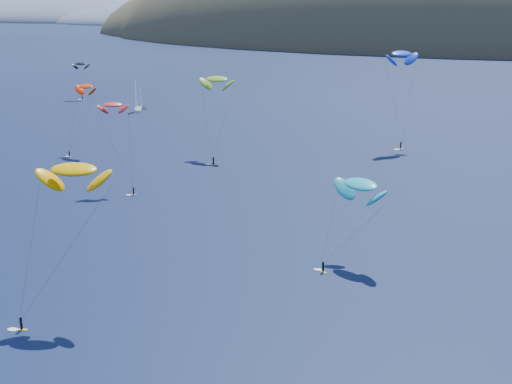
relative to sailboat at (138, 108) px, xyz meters
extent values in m
ellipsoid|color=#3D3526|center=(89.54, 368.10, -13.59)|extent=(600.00, 300.00, 210.00)
ellipsoid|color=#3D3526|center=(-70.46, 398.10, -8.19)|extent=(340.00, 240.00, 120.00)
ellipsoid|color=slate|center=(-410.46, 568.10, -4.59)|extent=(400.00, 240.00, 60.00)
ellipsoid|color=slate|center=(-270.46, 528.10, -3.63)|extent=(240.00, 180.00, 44.00)
cube|color=silver|center=(0.00, -0.02, -0.59)|extent=(5.43, 8.71, 1.02)
cylinder|color=silver|center=(0.00, 0.55, 5.36)|extent=(0.16, 0.16, 11.90)
cube|color=yellow|center=(15.95, -68.32, -0.95)|extent=(1.31, 0.77, 0.07)
cylinder|color=black|center=(15.95, -68.32, -0.16)|extent=(0.30, 0.30, 1.35)
sphere|color=#8C6047|center=(15.95, -68.32, 0.62)|extent=(0.23, 0.23, 0.23)
ellipsoid|color=#F82F00|center=(17.33, -60.45, 16.57)|extent=(8.36, 5.91, 4.24)
cube|color=yellow|center=(64.08, -153.94, -0.95)|extent=(1.56, 0.81, 0.08)
cylinder|color=black|center=(64.08, -153.94, 0.00)|extent=(0.35, 0.35, 1.60)
sphere|color=#8C6047|center=(64.08, -153.94, 0.93)|extent=(0.27, 0.27, 0.27)
ellipsoid|color=#FFAE00|center=(67.73, -144.66, 18.95)|extent=(10.63, 6.96, 5.46)
cube|color=yellow|center=(54.89, -63.98, -0.94)|extent=(1.69, 0.73, 0.09)
cylinder|color=black|center=(54.89, -63.98, 0.09)|extent=(0.38, 0.38, 1.75)
sphere|color=#8C6047|center=(54.89, -63.98, 1.11)|extent=(0.29, 0.29, 0.29)
ellipsoid|color=#7BBB21|center=(51.35, -52.19, 18.91)|extent=(10.15, 5.91, 5.34)
cube|color=yellow|center=(96.87, -30.92, -0.94)|extent=(1.38, 1.55, 0.09)
cylinder|color=black|center=(96.87, -30.92, 0.07)|extent=(0.38, 0.38, 1.73)
sphere|color=#8C6047|center=(96.87, -30.92, 1.08)|extent=(0.29, 0.29, 0.29)
ellipsoid|color=blue|center=(95.14, -26.39, 24.40)|extent=(10.44, 11.31, 5.89)
cube|color=yellow|center=(97.13, -122.05, -0.95)|extent=(1.42, 1.09, 0.08)
cylinder|color=black|center=(97.13, -122.05, -0.06)|extent=(0.33, 0.33, 1.51)
sphere|color=#8C6047|center=(97.13, -122.05, 0.82)|extent=(0.25, 0.25, 0.25)
ellipsoid|color=#1BA9B4|center=(101.14, -114.34, 11.77)|extent=(11.03, 9.28, 5.62)
cube|color=yellow|center=(48.39, -93.71, -0.95)|extent=(1.35, 1.00, 0.07)
cylinder|color=black|center=(48.39, -93.71, -0.11)|extent=(0.31, 0.31, 1.42)
sphere|color=#8C6047|center=(48.39, -93.71, 0.71)|extent=(0.24, 0.24, 0.24)
ellipsoid|color=red|center=(41.95, -89.22, 17.56)|extent=(7.00, 5.77, 3.56)
cube|color=yellow|center=(-32.28, 15.22, -0.95)|extent=(1.46, 0.79, 0.08)
cylinder|color=black|center=(-32.28, 15.22, -0.07)|extent=(0.33, 0.33, 1.50)
sphere|color=#8C6047|center=(-32.28, 15.22, 0.80)|extent=(0.25, 0.25, 0.25)
ellipsoid|color=black|center=(-33.56, 17.78, 12.53)|extent=(7.43, 4.97, 3.80)
camera|label=1|loc=(120.75, -224.38, 43.20)|focal=50.00mm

